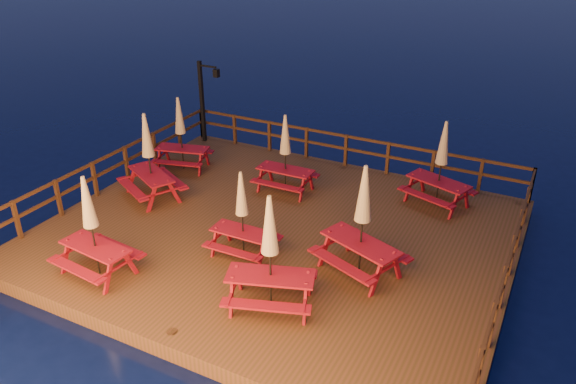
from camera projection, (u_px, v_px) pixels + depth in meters
name	position (u px, v px, depth m)	size (l,w,h in m)	color
ground	(278.00, 243.00, 15.37)	(500.00, 500.00, 0.00)	#050C32
deck	(278.00, 236.00, 15.28)	(12.00, 10.00, 0.40)	#452F16
deck_piles	(278.00, 252.00, 15.51)	(11.44, 9.44, 1.40)	#351F11
railing	(306.00, 179.00, 16.26)	(11.80, 9.75, 1.10)	#351F11
lamp_post	(205.00, 95.00, 20.20)	(0.85, 0.18, 3.00)	black
picnic_table_0	(181.00, 132.00, 18.24)	(2.03, 1.81, 2.46)	maroon
picnic_table_1	(149.00, 155.00, 16.30)	(2.34, 2.20, 2.65)	maroon
picnic_table_2	(242.00, 213.00, 13.58)	(1.62, 1.34, 2.29)	maroon
picnic_table_3	(441.00, 163.00, 15.91)	(2.18, 1.98, 2.58)	maroon
picnic_table_4	(285.00, 152.00, 16.75)	(1.73, 1.43, 2.45)	maroon
picnic_table_5	(270.00, 251.00, 11.67)	(2.29, 2.09, 2.70)	maroon
picnic_table_6	(91.00, 225.00, 12.80)	(1.92, 1.64, 2.55)	maroon
picnic_table_7	(362.00, 219.00, 12.80)	(2.39, 2.19, 2.78)	maroon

